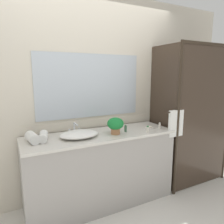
{
  "coord_description": "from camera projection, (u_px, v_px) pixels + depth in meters",
  "views": [
    {
      "loc": [
        -0.97,
        -2.19,
        1.6
      ],
      "look_at": [
        0.15,
        0.0,
        1.15
      ],
      "focal_mm": 33.46,
      "sensor_mm": 36.0,
      "label": 1
    }
  ],
  "objects": [
    {
      "name": "faucet",
      "position": [
        75.0,
        130.0,
        2.48
      ],
      "size": [
        0.17,
        0.16,
        0.14
      ],
      "color": "silver",
      "rests_on": "vanity_cabinet"
    },
    {
      "name": "rolled_towel_middle",
      "position": [
        43.0,
        136.0,
        2.22
      ],
      "size": [
        0.14,
        0.25,
        0.09
      ],
      "primitive_type": "cylinder",
      "rotation": [
        1.57,
        0.0,
        -0.2
      ],
      "color": "white",
      "rests_on": "vanity_cabinet"
    },
    {
      "name": "potted_plant",
      "position": [
        115.0,
        124.0,
        2.45
      ],
      "size": [
        0.2,
        0.2,
        0.2
      ],
      "color": "#B77A51",
      "rests_on": "vanity_cabinet"
    },
    {
      "name": "soap_dish",
      "position": [
        150.0,
        128.0,
        2.7
      ],
      "size": [
        0.1,
        0.07,
        0.04
      ],
      "color": "silver",
      "rests_on": "vanity_cabinet"
    },
    {
      "name": "shower_enclosure",
      "position": [
        191.0,
        116.0,
        2.86
      ],
      "size": [
        1.2,
        0.59,
        2.0
      ],
      "color": "#2D2319",
      "rests_on": "ground_plane"
    },
    {
      "name": "wall_back_with_mirror",
      "position": [
        90.0,
        97.0,
        2.71
      ],
      "size": [
        4.4,
        0.06,
        2.6
      ],
      "color": "beige",
      "rests_on": "ground_plane"
    },
    {
      "name": "amenity_bottle_body_wash",
      "position": [
        160.0,
        126.0,
        2.72
      ],
      "size": [
        0.03,
        0.03,
        0.08
      ],
      "color": "silver",
      "rests_on": "vanity_cabinet"
    },
    {
      "name": "vanity_cabinet",
      "position": [
        101.0,
        169.0,
        2.57
      ],
      "size": [
        1.8,
        0.58,
        0.9
      ],
      "color": "#9E9993",
      "rests_on": "ground_plane"
    },
    {
      "name": "ground_plane",
      "position": [
        101.0,
        202.0,
        2.64
      ],
      "size": [
        8.0,
        8.0,
        0.0
      ],
      "primitive_type": "plane",
      "color": "silver"
    },
    {
      "name": "amenity_bottle_lotion",
      "position": [
        126.0,
        129.0,
        2.56
      ],
      "size": [
        0.03,
        0.03,
        0.08
      ],
      "color": "#4C7056",
      "rests_on": "vanity_cabinet"
    },
    {
      "name": "rolled_towel_near_edge",
      "position": [
        33.0,
        138.0,
        2.15
      ],
      "size": [
        0.14,
        0.23,
        0.1
      ],
      "primitive_type": "cylinder",
      "rotation": [
        1.57,
        0.0,
        0.16
      ],
      "color": "white",
      "rests_on": "vanity_cabinet"
    },
    {
      "name": "amenity_bottle_conditioner",
      "position": [
        148.0,
        129.0,
        2.53
      ],
      "size": [
        0.03,
        0.03,
        0.08
      ],
      "color": "silver",
      "rests_on": "vanity_cabinet"
    },
    {
      "name": "sink_basin",
      "position": [
        79.0,
        134.0,
        2.34
      ],
      "size": [
        0.44,
        0.33,
        0.07
      ],
      "primitive_type": "ellipsoid",
      "color": "white",
      "rests_on": "vanity_cabinet"
    }
  ]
}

